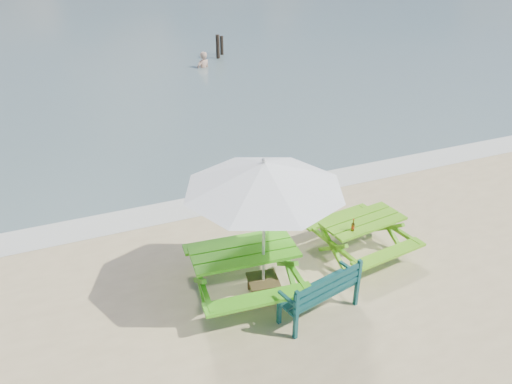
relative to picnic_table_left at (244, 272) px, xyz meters
name	(u,v)px	position (x,y,z in m)	size (l,w,h in m)	color
foam_strip	(248,196)	(1.30, 3.12, -0.40)	(22.00, 0.90, 0.01)	silver
picnic_table_left	(244,272)	(0.00, 0.00, 0.00)	(1.91, 2.09, 0.84)	#47B21B
picnic_table_right	(361,237)	(2.44, 0.20, -0.05)	(1.78, 1.93, 0.74)	#60AB1A
park_bench	(318,300)	(0.89, -0.97, -0.14)	(1.46, 0.77, 0.86)	#0F3E3F
side_table	(263,287)	(0.25, -0.21, -0.23)	(0.58, 0.58, 0.33)	brown
patio_umbrella	(264,176)	(0.25, -0.21, 1.86)	(2.91, 2.91, 2.49)	silver
beer_bottle	(353,227)	(2.06, -0.04, 0.42)	(0.06, 0.06, 0.24)	brown
swimmer	(204,72)	(3.84, 14.77, -0.60)	(0.75, 0.60, 1.77)	tan
mooring_pilings	(219,48)	(5.16, 16.39, -0.01)	(0.57, 0.77, 1.27)	black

